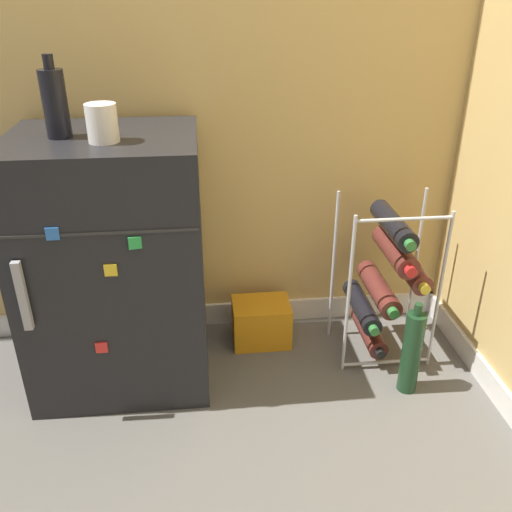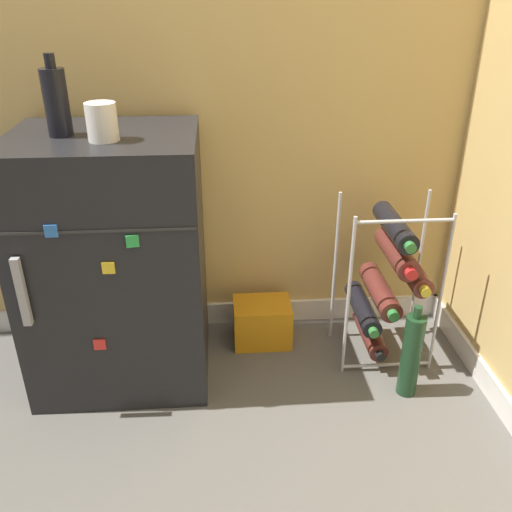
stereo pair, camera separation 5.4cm
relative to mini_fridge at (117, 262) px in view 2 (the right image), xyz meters
name	(u,v)px [view 2 (the right image)]	position (x,y,z in m)	size (l,w,h in m)	color
ground_plane	(251,417)	(0.43, -0.30, -0.43)	(14.00, 14.00, 0.00)	#56544F
mini_fridge	(117,262)	(0.00, 0.00, 0.00)	(0.57, 0.50, 0.86)	black
wine_rack	(386,279)	(0.93, 0.02, -0.11)	(0.33, 0.33, 0.61)	#B2B2B7
soda_box	(262,322)	(0.50, 0.12, -0.35)	(0.22, 0.17, 0.17)	orange
fridge_top_cup	(102,122)	(0.03, -0.08, 0.48)	(0.09, 0.09, 0.11)	silver
fridge_top_bottle	(56,101)	(-0.11, -0.01, 0.53)	(0.07, 0.07, 0.23)	black
loose_bottle_floor	(411,355)	(0.96, -0.21, -0.27)	(0.07, 0.07, 0.34)	#19381E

